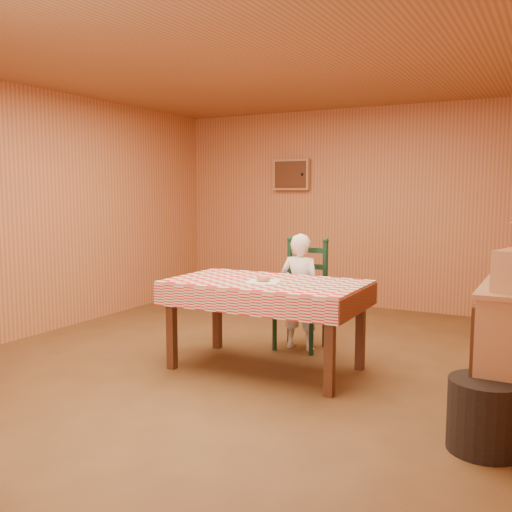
{
  "coord_description": "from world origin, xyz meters",
  "views": [
    {
      "loc": [
        2.37,
        -4.27,
        1.53
      ],
      "look_at": [
        0.0,
        0.2,
        0.95
      ],
      "focal_mm": 40.0,
      "sensor_mm": 36.0,
      "label": 1
    }
  ],
  "objects_px": {
    "seated_child": "(300,292)",
    "storage_bin": "(485,415)",
    "dining_table": "(266,290)",
    "ladder_chair": "(302,297)"
  },
  "relations": [
    {
      "from": "seated_child",
      "to": "storage_bin",
      "type": "relative_size",
      "value": 2.61
    },
    {
      "from": "dining_table",
      "to": "storage_bin",
      "type": "xyz_separation_m",
      "value": [
        1.85,
        -0.78,
        -0.47
      ]
    },
    {
      "from": "dining_table",
      "to": "seated_child",
      "type": "height_order",
      "value": "seated_child"
    },
    {
      "from": "dining_table",
      "to": "storage_bin",
      "type": "relative_size",
      "value": 3.85
    },
    {
      "from": "dining_table",
      "to": "seated_child",
      "type": "bearing_deg",
      "value": 90.0
    },
    {
      "from": "ladder_chair",
      "to": "storage_bin",
      "type": "height_order",
      "value": "ladder_chair"
    },
    {
      "from": "ladder_chair",
      "to": "seated_child",
      "type": "height_order",
      "value": "seated_child"
    },
    {
      "from": "storage_bin",
      "to": "seated_child",
      "type": "bearing_deg",
      "value": 140.7
    },
    {
      "from": "dining_table",
      "to": "ladder_chair",
      "type": "bearing_deg",
      "value": 90.0
    },
    {
      "from": "dining_table",
      "to": "seated_child",
      "type": "relative_size",
      "value": 1.47
    }
  ]
}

